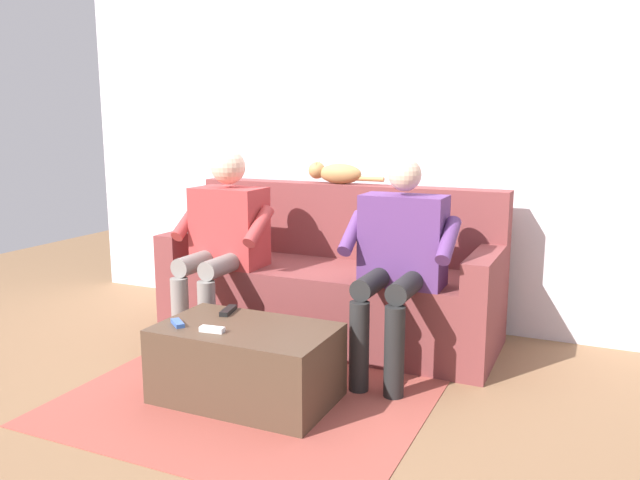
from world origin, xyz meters
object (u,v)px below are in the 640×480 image
(couch, at_px, (332,285))
(person_right_seated, at_px, (224,234))
(remote_blue, at_px, (178,323))
(remote_white, at_px, (212,329))
(coffee_table, at_px, (246,363))
(cat_on_backrest, at_px, (336,173))
(remote_black, at_px, (228,311))
(person_left_seated, at_px, (399,254))

(couch, xyz_separation_m, person_right_seated, (0.54, 0.36, 0.34))
(remote_blue, bearing_deg, remote_white, 34.58)
(couch, distance_m, coffee_table, 1.04)
(remote_white, relative_size, remote_blue, 1.01)
(coffee_table, height_order, remote_white, remote_white)
(cat_on_backrest, height_order, remote_blue, cat_on_backrest)
(couch, distance_m, remote_black, 0.90)
(coffee_table, distance_m, person_left_seated, 0.96)
(coffee_table, relative_size, remote_blue, 7.31)
(remote_white, bearing_deg, coffee_table, 44.73)
(couch, relative_size, coffee_table, 2.43)
(remote_black, bearing_deg, person_left_seated, -68.92)
(couch, xyz_separation_m, cat_on_backrest, (0.08, -0.24, 0.67))
(couch, height_order, remote_black, couch)
(coffee_table, xyz_separation_m, remote_white, (0.10, 0.13, 0.19))
(person_left_seated, relative_size, remote_white, 9.79)
(couch, bearing_deg, person_right_seated, 33.29)
(coffee_table, bearing_deg, couch, -90.00)
(coffee_table, distance_m, remote_black, 0.31)
(person_left_seated, xyz_separation_m, person_right_seated, (1.09, -0.03, 0.02))
(couch, xyz_separation_m, remote_white, (0.10, 1.15, 0.06))
(person_left_seated, height_order, cat_on_backrest, person_left_seated)
(coffee_table, bearing_deg, remote_blue, 20.17)
(cat_on_backrest, distance_m, remote_black, 1.28)
(person_right_seated, relative_size, remote_white, 9.99)
(remote_black, bearing_deg, remote_white, -174.22)
(remote_blue, bearing_deg, person_right_seated, 145.70)
(coffee_table, distance_m, remote_blue, 0.38)
(couch, bearing_deg, remote_white, 84.94)
(remote_black, bearing_deg, cat_on_backrest, -18.06)
(cat_on_backrest, height_order, remote_black, cat_on_backrest)
(person_right_seated, relative_size, cat_on_backrest, 2.26)
(coffee_table, xyz_separation_m, cat_on_backrest, (0.08, -1.27, 0.81))
(coffee_table, relative_size, remote_white, 7.21)
(person_left_seated, bearing_deg, person_right_seated, -1.69)
(person_left_seated, xyz_separation_m, remote_black, (0.74, 0.48, -0.27))
(couch, bearing_deg, person_left_seated, 144.42)
(remote_blue, bearing_deg, coffee_table, 58.98)
(couch, xyz_separation_m, remote_black, (0.19, 0.87, 0.06))
(coffee_table, relative_size, cat_on_backrest, 1.63)
(cat_on_backrest, bearing_deg, couch, 108.06)
(couch, height_order, cat_on_backrest, cat_on_backrest)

